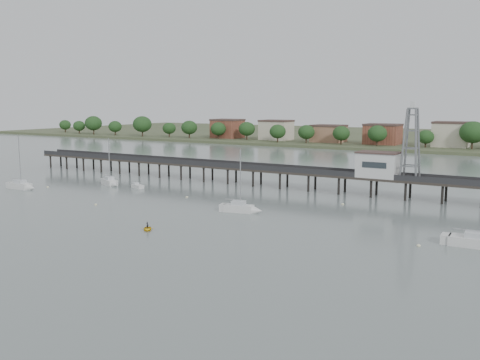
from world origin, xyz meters
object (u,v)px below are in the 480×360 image
at_px(sailboat_a, 23,186).
at_px(sailboat_b, 111,183).
at_px(pier, 270,170).
at_px(lattice_tower, 411,144).
at_px(white_tender, 137,186).
at_px(yellow_dinghy, 148,230).
at_px(sailboat_c, 244,209).

height_order(sailboat_a, sailboat_b, sailboat_a).
height_order(pier, sailboat_b, sailboat_b).
bearing_deg(lattice_tower, sailboat_b, -164.47).
distance_m(sailboat_b, white_tender, 7.75).
distance_m(lattice_tower, white_tender, 60.03).
bearing_deg(yellow_dinghy, sailboat_a, 124.23).
relative_size(sailboat_b, sailboat_c, 0.99).
xyz_separation_m(pier, yellow_dinghy, (3.82, -47.16, -3.79)).
bearing_deg(yellow_dinghy, white_tender, 95.41).
xyz_separation_m(pier, sailboat_b, (-32.69, -17.84, -3.14)).
bearing_deg(lattice_tower, sailboat_a, -157.60).
distance_m(sailboat_a, white_tender, 25.36).
xyz_separation_m(sailboat_b, white_tender, (7.74, 0.45, -0.24)).
xyz_separation_m(pier, lattice_tower, (31.50, 0.00, 7.31)).
relative_size(pier, sailboat_b, 12.90).
relative_size(sailboat_a, white_tender, 3.41).
xyz_separation_m(sailboat_b, yellow_dinghy, (36.51, -29.32, -0.65)).
height_order(sailboat_b, yellow_dinghy, sailboat_b).
bearing_deg(pier, sailboat_a, -145.18).
relative_size(pier, lattice_tower, 9.68).
relative_size(sailboat_a, sailboat_c, 1.07).
xyz_separation_m(sailboat_b, sailboat_c, (42.39, -10.37, -0.00)).
distance_m(sailboat_a, sailboat_b, 19.17).
bearing_deg(pier, sailboat_b, -151.38).
bearing_deg(sailboat_b, lattice_tower, 38.92).
distance_m(sailboat_a, sailboat_c, 55.60).
relative_size(lattice_tower, sailboat_a, 1.23).
distance_m(sailboat_c, white_tender, 36.31).
height_order(lattice_tower, sailboat_c, lattice_tower).
bearing_deg(sailboat_c, lattice_tower, 39.92).
bearing_deg(white_tender, yellow_dinghy, -28.07).
bearing_deg(pier, yellow_dinghy, -85.37).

